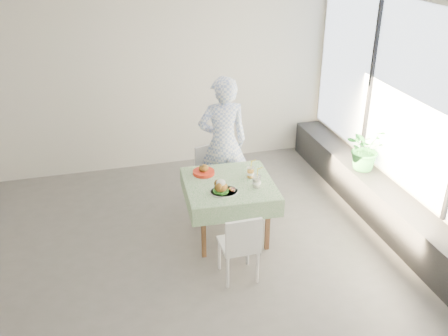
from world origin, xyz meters
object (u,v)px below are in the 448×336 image
object	(u,v)px
main_dish	(222,189)
potted_plant	(366,148)
cafe_table	(229,203)
juice_cup_orange	(251,173)
chair_near	(239,257)
diner	(223,143)
chair_far	(214,186)

from	to	relation	value
main_dish	potted_plant	distance (m)	2.22
cafe_table	juice_cup_orange	size ratio (longest dim) A/B	4.14
cafe_table	chair_near	bearing A→B (deg)	-98.51
diner	juice_cup_orange	distance (m)	0.76
chair_far	potted_plant	world-z (taller)	potted_plant
potted_plant	chair_near	bearing A→B (deg)	-151.32
main_dish	juice_cup_orange	size ratio (longest dim) A/B	1.23
chair_far	chair_near	bearing A→B (deg)	-94.91
cafe_table	chair_far	world-z (taller)	chair_far
diner	juice_cup_orange	xyz separation A→B (m)	(0.14, -0.74, -0.10)
juice_cup_orange	potted_plant	distance (m)	1.74
cafe_table	juice_cup_orange	bearing A→B (deg)	11.63
chair_near	diner	world-z (taller)	diner
chair_near	main_dish	distance (m)	0.80
chair_far	diner	distance (m)	0.66
chair_far	diner	xyz separation A→B (m)	(0.12, -0.03, 0.65)
chair_far	chair_near	world-z (taller)	chair_near
cafe_table	main_dish	xyz separation A→B (m)	(-0.14, -0.22, 0.34)
chair_far	juice_cup_orange	world-z (taller)	juice_cup_orange
diner	juice_cup_orange	bearing A→B (deg)	101.36
juice_cup_orange	potted_plant	world-z (taller)	potted_plant
cafe_table	diner	distance (m)	0.93
cafe_table	potted_plant	bearing A→B (deg)	9.91
chair_near	diner	size ratio (longest dim) A/B	0.46
chair_near	juice_cup_orange	size ratio (longest dim) A/B	3.09
chair_far	juice_cup_orange	size ratio (longest dim) A/B	3.06
cafe_table	juice_cup_orange	distance (m)	0.45
potted_plant	chair_far	bearing A→B (deg)	166.36
chair_near	main_dish	bearing A→B (deg)	92.04
chair_far	cafe_table	bearing A→B (deg)	-91.36
chair_far	diner	size ratio (longest dim) A/B	0.45
diner	juice_cup_orange	world-z (taller)	diner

